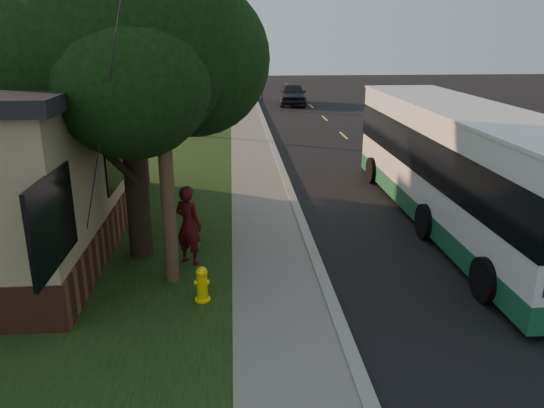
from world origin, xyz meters
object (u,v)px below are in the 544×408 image
Objects in this scene: utility_pole at (159,66)px; leafy_tree at (127,36)px; bare_tree_near at (201,96)px; distant_car at (293,94)px; fire_hydrant at (202,284)px; bare_tree_far at (217,79)px; traffic_signal at (261,60)px; skateboarder at (189,225)px; transit_bus at (462,164)px.

utility_pole is 1.94m from leafy_tree.
bare_tree_near reaches higher than distant_car.
fire_hydrant is 0.08× the size of utility_pole.
leafy_tree reaches higher than bare_tree_far.
bare_tree_far is at bearing -131.19° from traffic_signal.
traffic_signal reaches higher than bare_tree_near.
distant_car is at bearing -54.56° from traffic_signal.
leafy_tree is 1.42× the size of traffic_signal.
fire_hydrant is 4.37m from utility_pole.
utility_pole is at bearing -96.02° from distant_car.
bare_tree_far reaches higher than fire_hydrant.
traffic_signal is 2.92× the size of skateboarder.
utility_pole is 30.75m from distant_car.
traffic_signal is at bearing 48.81° from bare_tree_far.
fire_hydrant is at bearing -89.24° from bare_tree_far.
utility_pole is 0.73× the size of transit_bus.
leafy_tree is 31.76m from traffic_signal.
bare_tree_near is 14.38m from distant_car.
bare_tree_far is 5.89m from distant_car.
fire_hydrant is 31.36m from distant_car.
bare_tree_near is at bearing -54.68° from skateboarder.
leafy_tree is at bearing 117.60° from utility_pole.
leafy_tree is 4.14× the size of skateboarder.
leafy_tree is at bearing -169.89° from transit_bus.
transit_bus is 7.79m from skateboarder.
distant_car is (-1.73, 26.72, -0.96)m from transit_bus.
bare_tree_far is at bearing 87.55° from leafy_tree.
bare_tree_far is (-0.40, 30.00, 1.57)m from fire_hydrant.
leafy_tree reaches higher than fire_hydrant.
leafy_tree is at bearing -92.50° from bare_tree_near.
bare_tree_near is at bearing 92.86° from fire_hydrant.
bare_tree_far is at bearing 87.61° from bare_tree_near.
skateboarder is at bearing -162.93° from transit_bus.
utility_pole reaches higher than bare_tree_near.
skateboarder is at bearing -96.19° from traffic_signal.
utility_pole is at bearing 104.01° from skateboarder.
skateboarder is (0.02, -28.09, -0.99)m from bare_tree_far.
distant_car is at bearing 64.33° from bare_tree_near.
bare_tree_near is 16.14m from skateboarder.
skateboarder is (1.19, -0.74, -4.15)m from leafy_tree.
utility_pole is at bearing -157.60° from transit_bus.
bare_tree_far is at bearing 90.76° from fire_hydrant.
utility_pole is 29.13m from bare_tree_far.
traffic_signal is 4.46m from distant_car.
transit_bus is at bearing -80.96° from distant_car.
distant_car is at bearing 93.70° from transit_bus.
traffic_signal is at bearing -62.72° from skateboarder.
distant_car is (6.01, 29.91, -3.81)m from utility_pole.
skateboarder is at bearing -32.03° from leafy_tree.
leafy_tree is 1.81× the size of bare_tree_near.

